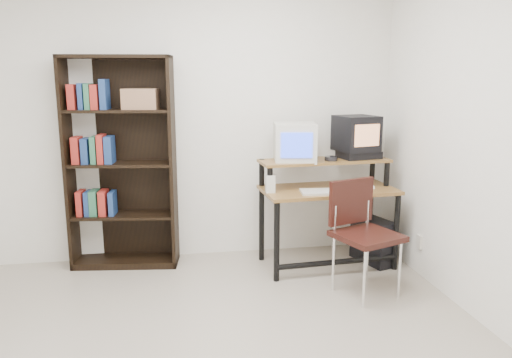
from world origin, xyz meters
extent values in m
cube|color=white|center=(0.00, 2.00, 1.30)|extent=(4.00, 0.01, 2.60)
cube|color=white|center=(0.00, -2.00, 1.30)|extent=(4.00, 0.01, 2.60)
cube|color=olive|center=(1.25, 1.51, 0.72)|extent=(1.25, 0.69, 0.03)
cube|color=olive|center=(1.24, 1.63, 0.97)|extent=(1.23, 0.44, 0.02)
cylinder|color=black|center=(0.71, 1.21, 0.36)|extent=(0.05, 0.05, 0.72)
cylinder|color=black|center=(1.83, 1.28, 0.36)|extent=(0.05, 0.05, 0.72)
cylinder|color=black|center=(0.67, 1.73, 0.49)|extent=(0.05, 0.05, 0.98)
cylinder|color=black|center=(1.79, 1.81, 0.49)|extent=(0.05, 0.05, 0.98)
cylinder|color=black|center=(1.27, 1.25, 0.12)|extent=(1.13, 0.13, 0.05)
cube|color=beige|center=(0.96, 1.64, 1.15)|extent=(0.42, 0.42, 0.35)
cube|color=blue|center=(0.93, 1.45, 1.15)|extent=(0.28, 0.05, 0.22)
cube|color=black|center=(1.59, 1.65, 1.01)|extent=(0.40, 0.32, 0.08)
cube|color=black|center=(1.56, 1.67, 1.21)|extent=(0.42, 0.41, 0.33)
cube|color=tan|center=(1.60, 1.50, 1.21)|extent=(0.25, 0.07, 0.20)
cylinder|color=#26262B|center=(1.28, 1.56, 0.99)|extent=(0.14, 0.14, 0.05)
cube|color=beige|center=(1.19, 1.34, 0.74)|extent=(0.49, 0.25, 0.03)
cube|color=black|center=(1.60, 1.43, 0.72)|extent=(0.25, 0.21, 0.01)
cube|color=white|center=(1.61, 1.44, 0.74)|extent=(0.11, 0.07, 0.03)
cube|color=beige|center=(0.69, 1.44, 0.80)|extent=(0.08, 0.08, 0.17)
cube|color=black|center=(1.71, 1.50, 0.21)|extent=(0.33, 0.49, 0.42)
cube|color=black|center=(1.36, 0.83, 0.49)|extent=(0.59, 0.59, 0.04)
cube|color=black|center=(1.29, 1.03, 0.73)|extent=(0.42, 0.19, 0.37)
cylinder|color=silver|center=(1.26, 0.59, 0.24)|extent=(0.02, 0.02, 0.47)
cylinder|color=silver|center=(1.60, 0.72, 0.24)|extent=(0.02, 0.02, 0.47)
cylinder|color=silver|center=(1.13, 0.94, 0.24)|extent=(0.02, 0.02, 0.47)
cylinder|color=silver|center=(1.47, 1.07, 0.24)|extent=(0.02, 0.02, 0.47)
cube|color=black|center=(-1.07, 1.89, 0.96)|extent=(0.07, 0.32, 1.92)
cube|color=black|center=(-0.14, 1.77, 0.96)|extent=(0.07, 0.32, 1.92)
cube|color=black|center=(-0.59, 1.98, 0.96)|extent=(0.95, 0.14, 1.92)
cube|color=black|center=(-0.61, 1.83, 1.91)|extent=(0.99, 0.44, 0.03)
cube|color=black|center=(-0.61, 1.83, 0.03)|extent=(0.99, 0.44, 0.06)
cube|color=black|center=(-0.61, 1.83, 0.48)|extent=(0.93, 0.41, 0.03)
cube|color=black|center=(-0.61, 1.83, 0.96)|extent=(0.93, 0.41, 0.02)
cube|color=black|center=(-0.61, 1.83, 1.44)|extent=(0.93, 0.41, 0.02)
cube|color=brown|center=(-0.41, 1.80, 1.54)|extent=(0.33, 0.27, 0.18)
cube|color=beige|center=(1.99, 1.15, 0.30)|extent=(0.02, 0.08, 0.12)
camera|label=1|loc=(-0.15, -2.76, 1.75)|focal=35.00mm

